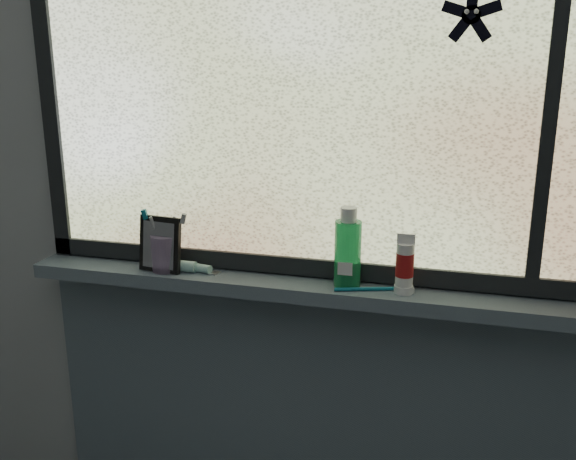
# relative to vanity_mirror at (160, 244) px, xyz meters

# --- Properties ---
(wall_back) EXTENTS (3.00, 0.01, 2.50)m
(wall_back) POSITION_rel_vanity_mirror_xyz_m (0.42, 0.09, 0.15)
(wall_back) COLOR #9EA3A8
(wall_back) RESTS_ON ground
(windowsill) EXTENTS (1.62, 0.14, 0.04)m
(windowsill) POSITION_rel_vanity_mirror_xyz_m (0.42, 0.02, -0.10)
(windowsill) COLOR slate
(windowsill) RESTS_ON wall_back
(sill_apron) EXTENTS (1.62, 0.02, 0.98)m
(sill_apron) POSITION_rel_vanity_mirror_xyz_m (0.42, 0.08, -0.61)
(sill_apron) COLOR slate
(sill_apron) RESTS_ON floor
(window_pane) EXTENTS (1.50, 0.01, 1.00)m
(window_pane) POSITION_rel_vanity_mirror_xyz_m (0.42, 0.07, 0.43)
(window_pane) COLOR silver
(window_pane) RESTS_ON wall_back
(frame_bottom) EXTENTS (1.60, 0.03, 0.05)m
(frame_bottom) POSITION_rel_vanity_mirror_xyz_m (0.42, 0.07, -0.05)
(frame_bottom) COLOR black
(frame_bottom) RESTS_ON windowsill
(frame_left) EXTENTS (0.05, 0.03, 1.10)m
(frame_left) POSITION_rel_vanity_mirror_xyz_m (-0.36, 0.07, 0.43)
(frame_left) COLOR black
(frame_left) RESTS_ON wall_back
(frame_mullion) EXTENTS (0.03, 0.03, 1.00)m
(frame_mullion) POSITION_rel_vanity_mirror_xyz_m (1.02, 0.07, 0.43)
(frame_mullion) COLOR black
(frame_mullion) RESTS_ON wall_back
(starfish_sticker) EXTENTS (0.15, 0.02, 0.15)m
(starfish_sticker) POSITION_rel_vanity_mirror_xyz_m (0.82, 0.06, 0.62)
(starfish_sticker) COLOR black
(starfish_sticker) RESTS_ON window_pane
(vanity_mirror) EXTENTS (0.14, 0.08, 0.16)m
(vanity_mirror) POSITION_rel_vanity_mirror_xyz_m (0.00, 0.00, 0.00)
(vanity_mirror) COLOR black
(vanity_mirror) RESTS_ON windowsill
(toothpaste_tube) EXTENTS (0.19, 0.05, 0.03)m
(toothpaste_tube) POSITION_rel_vanity_mirror_xyz_m (0.09, 0.01, -0.06)
(toothpaste_tube) COLOR white
(toothpaste_tube) RESTS_ON windowsill
(toothbrush_cup) EXTENTS (0.10, 0.10, 0.11)m
(toothbrush_cup) POSITION_rel_vanity_mirror_xyz_m (0.01, 0.01, -0.03)
(toothbrush_cup) COLOR #D5ACE3
(toothbrush_cup) RESTS_ON windowsill
(toothbrush_lying) EXTENTS (0.22, 0.09, 0.02)m
(toothbrush_lying) POSITION_rel_vanity_mirror_xyz_m (0.60, -0.00, -0.07)
(toothbrush_lying) COLOR #0E6780
(toothbrush_lying) RESTS_ON windowsill
(mouthwash_bottle) EXTENTS (0.08, 0.08, 0.18)m
(mouthwash_bottle) POSITION_rel_vanity_mirror_xyz_m (0.54, 0.02, 0.03)
(mouthwash_bottle) COLOR #21AA59
(mouthwash_bottle) RESTS_ON windowsill
(cream_tube) EXTENTS (0.06, 0.06, 0.12)m
(cream_tube) POSITION_rel_vanity_mirror_xyz_m (0.70, 0.01, 0.01)
(cream_tube) COLOR silver
(cream_tube) RESTS_ON windowsill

